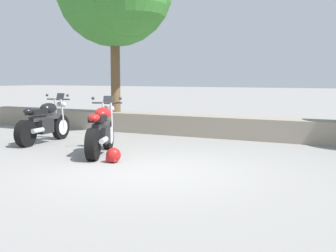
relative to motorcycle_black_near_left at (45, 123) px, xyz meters
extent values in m
plane|color=gray|center=(3.90, -1.80, -0.49)|extent=(120.00, 120.00, 0.00)
cube|color=gray|center=(3.90, 3.00, -0.21)|extent=(36.00, 0.80, 0.55)
cylinder|color=black|center=(-0.10, 0.69, -0.18)|extent=(0.23, 0.63, 0.62)
cylinder|color=black|center=(0.10, -0.74, -0.18)|extent=(0.27, 0.64, 0.62)
cylinder|color=silver|center=(-0.10, 0.69, -0.18)|extent=(0.21, 0.40, 0.38)
cube|color=black|center=(0.01, -0.07, -0.08)|extent=(0.39, 0.52, 0.34)
cube|color=#2D2D30|center=(-0.01, 0.02, 0.12)|extent=(0.30, 1.11, 0.12)
ellipsoid|color=black|center=(-0.03, 0.17, 0.34)|extent=(0.41, 0.56, 0.26)
cube|color=black|center=(0.04, -0.30, 0.28)|extent=(0.34, 0.59, 0.12)
ellipsoid|color=black|center=(0.08, -0.60, 0.32)|extent=(0.26, 0.31, 0.16)
cylinder|color=#2D2D30|center=(-0.09, 0.61, 0.54)|extent=(0.66, 0.13, 0.04)
sphere|color=silver|center=(-0.18, 0.74, 0.40)|extent=(0.13, 0.13, 0.13)
sphere|color=silver|center=(-0.04, 0.76, 0.40)|extent=(0.13, 0.13, 0.13)
cube|color=#26282D|center=(-0.10, 0.71, 0.60)|extent=(0.21, 0.12, 0.18)
cylinder|color=silver|center=(0.23, -0.48, -0.13)|extent=(0.16, 0.39, 0.11)
cylinder|color=silver|center=(-0.19, 0.63, 0.18)|extent=(0.07, 0.17, 0.73)
cylinder|color=silver|center=(-0.01, 0.66, 0.18)|extent=(0.07, 0.17, 0.73)
sphere|color=#2D2D30|center=(-0.38, 0.53, 0.64)|extent=(0.07, 0.07, 0.07)
sphere|color=#2D2D30|center=(0.21, 0.61, 0.64)|extent=(0.07, 0.07, 0.07)
cylinder|color=black|center=(1.93, -0.08, -0.18)|extent=(0.38, 0.62, 0.62)
cylinder|color=black|center=(2.50, -1.40, -0.18)|extent=(0.41, 0.64, 0.62)
cylinder|color=silver|center=(1.93, -0.08, -0.18)|extent=(0.30, 0.42, 0.38)
cube|color=black|center=(2.24, -0.79, -0.08)|extent=(0.49, 0.57, 0.34)
cube|color=#2D2D30|center=(2.20, -0.69, 0.12)|extent=(0.57, 1.06, 0.12)
ellipsoid|color=red|center=(2.14, -0.56, 0.34)|extent=(0.52, 0.61, 0.26)
cube|color=black|center=(2.33, -1.00, 0.28)|extent=(0.46, 0.62, 0.12)
ellipsoid|color=red|center=(2.45, -1.27, 0.32)|extent=(0.31, 0.34, 0.16)
cylinder|color=#2D2D30|center=(1.96, -0.15, 0.54)|extent=(0.62, 0.30, 0.04)
sphere|color=silver|center=(1.84, -0.05, 0.40)|extent=(0.13, 0.13, 0.13)
sphere|color=silver|center=(1.97, 0.00, 0.40)|extent=(0.13, 0.13, 0.13)
cube|color=#26282D|center=(1.92, -0.06, 0.60)|extent=(0.22, 0.17, 0.18)
cylinder|color=silver|center=(2.56, -1.12, -0.13)|extent=(0.25, 0.39, 0.11)
cylinder|color=silver|center=(1.86, -0.15, 0.18)|extent=(0.11, 0.17, 0.73)
cylinder|color=silver|center=(2.03, -0.08, 0.18)|extent=(0.11, 0.17, 0.73)
sphere|color=#2D2D30|center=(1.70, -0.31, 0.64)|extent=(0.07, 0.07, 0.07)
sphere|color=#2D2D30|center=(2.25, -0.07, 0.64)|extent=(0.07, 0.07, 0.07)
sphere|color=#B21919|center=(2.96, -1.37, -0.35)|extent=(0.28, 0.28, 0.28)
ellipsoid|color=black|center=(2.96, -1.45, -0.34)|extent=(0.23, 0.06, 0.12)
cube|color=#B21919|center=(2.96, -1.45, -0.42)|extent=(0.20, 0.08, 0.08)
cylinder|color=brown|center=(-0.01, 3.06, 1.24)|extent=(0.28, 0.28, 2.36)
camera|label=1|loc=(7.84, -8.39, 1.11)|focal=49.20mm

